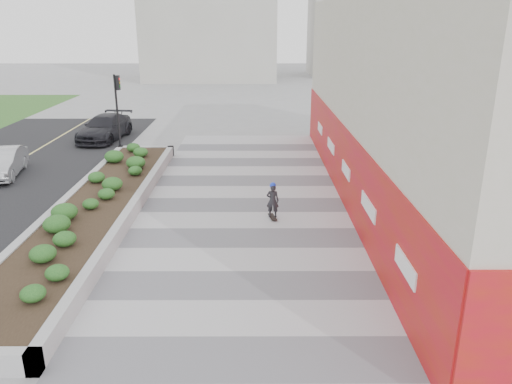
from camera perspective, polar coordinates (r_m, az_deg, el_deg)
ground at (r=12.55m, az=-2.09°, el=-14.64°), size 160.00×160.00×0.00m
walkway at (r=15.14m, az=-1.73°, el=-8.34°), size 8.00×36.00×0.01m
building at (r=20.72m, az=18.58°, el=9.73°), size 6.04×24.08×8.00m
planter at (r=19.54m, az=-17.77°, el=-1.51°), size 3.00×18.00×0.90m
traffic_signal_near at (r=29.28m, az=-15.54°, el=10.02°), size 0.33×0.28×4.20m
manhole_cover at (r=15.13m, az=0.18°, el=-8.35°), size 0.44×0.44×0.01m
skateboarder at (r=18.30m, az=1.92°, el=-0.97°), size 0.49×0.75×1.41m
car_silver at (r=26.29m, az=-26.94°, el=3.00°), size 2.13×4.18×1.32m
car_dark at (r=32.34m, az=-16.88°, el=7.05°), size 2.69×5.36×1.49m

